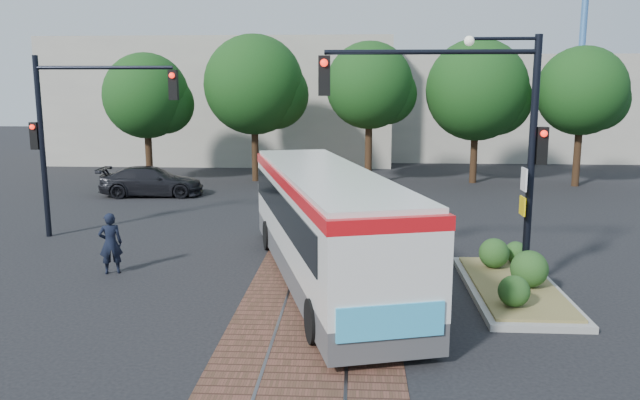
{
  "coord_description": "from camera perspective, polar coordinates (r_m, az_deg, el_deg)",
  "views": [
    {
      "loc": [
        0.89,
        -16.0,
        5.04
      ],
      "look_at": [
        -0.21,
        2.64,
        1.6
      ],
      "focal_mm": 35.0,
      "sensor_mm": 36.0,
      "label": 1
    }
  ],
  "objects": [
    {
      "name": "parked_car",
      "position": [
        29.81,
        -15.13,
        1.66
      ],
      "size": [
        4.82,
        2.31,
        1.36
      ],
      "primitive_type": "imported",
      "rotation": [
        0.0,
        0.0,
        1.66
      ],
      "color": "black",
      "rests_on": "ground"
    },
    {
      "name": "city_bus",
      "position": [
        16.11,
        0.47,
        -1.81
      ],
      "size": [
        5.06,
        11.07,
        2.91
      ],
      "rotation": [
        0.0,
        0.0,
        0.26
      ],
      "color": "#444447",
      "rests_on": "ground"
    },
    {
      "name": "officer",
      "position": [
        17.8,
        -18.61,
        -3.77
      ],
      "size": [
        0.72,
        0.6,
        1.68
      ],
      "primitive_type": "imported",
      "rotation": [
        0.0,
        0.0,
        3.52
      ],
      "color": "black",
      "rests_on": "ground"
    },
    {
      "name": "trackbed",
      "position": [
        20.64,
        0.8,
        -3.67
      ],
      "size": [
        3.6,
        40.0,
        0.02
      ],
      "color": "brown",
      "rests_on": "ground"
    },
    {
      "name": "traffic_island",
      "position": [
        16.3,
        17.29,
        -6.85
      ],
      "size": [
        2.2,
        5.2,
        1.13
      ],
      "color": "gray",
      "rests_on": "ground"
    },
    {
      "name": "ground",
      "position": [
        16.8,
        0.17,
        -7.02
      ],
      "size": [
        120.0,
        120.0,
        0.0
      ],
      "primitive_type": "plane",
      "color": "black",
      "rests_on": "ground"
    },
    {
      "name": "signal_pole_main",
      "position": [
        15.5,
        14.52,
        6.85
      ],
      "size": [
        5.49,
        0.46,
        6.0
      ],
      "color": "black",
      "rests_on": "ground"
    },
    {
      "name": "tree_row",
      "position": [
        32.42,
        4.0,
        10.08
      ],
      "size": [
        26.4,
        5.6,
        7.67
      ],
      "color": "#382314",
      "rests_on": "ground"
    },
    {
      "name": "signal_pole_left",
      "position": [
        22.07,
        -21.6,
        6.66
      ],
      "size": [
        4.99,
        0.34,
        6.0
      ],
      "color": "black",
      "rests_on": "ground"
    },
    {
      "name": "crane",
      "position": [
        53.16,
        23.06,
        15.95
      ],
      "size": [
        8.0,
        0.5,
        18.0
      ],
      "color": "#3F72B2",
      "rests_on": "ground"
    },
    {
      "name": "warehouses",
      "position": [
        44.78,
        1.58,
        8.87
      ],
      "size": [
        40.0,
        13.0,
        8.0
      ],
      "color": "#ADA899",
      "rests_on": "ground"
    }
  ]
}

